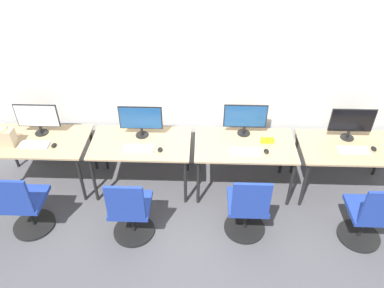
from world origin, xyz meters
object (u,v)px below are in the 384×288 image
Objects in this scene: keyboard_right at (246,152)px; mouse_right at (266,151)px; monitor_right at (245,118)px; monitor_far_right at (352,122)px; office_chair_left at (130,213)px; office_chair_right at (247,210)px; monitor_far_left at (37,118)px; handbag at (2,137)px; office_chair_far_right at (369,218)px; mouse_far_left at (54,145)px; office_chair_far_left at (25,207)px; keyboard_far_right at (353,150)px; monitor_left at (141,120)px; keyboard_far_left at (34,145)px; mouse_far_right at (374,149)px; keyboard_left at (139,149)px; mouse_left at (160,150)px.

mouse_right is at bearing 2.36° from keyboard_right.
monitor_far_right is at bearing -2.29° from monitor_right.
office_chair_right is at bearing 3.99° from office_chair_left.
monitor_far_left is at bearing 173.93° from mouse_right.
office_chair_right is at bearing -12.78° from handbag.
office_chair_right is at bearing 176.62° from office_chair_far_right.
mouse_far_left is 1.00× the size of mouse_right.
office_chair_far_left is 2.52× the size of keyboard_far_right.
office_chair_right is at bearing -35.68° from monitor_left.
handbag is at bearing 178.81° from mouse_far_left.
office_chair_left reaches higher than keyboard_far_left.
keyboard_right is at bearing -0.95° from mouse_far_left.
monitor_far_right is 1.48× the size of keyboard_far_right.
mouse_far_right is at bearing 3.88° from keyboard_right.
office_chair_far_left is at bearing -165.32° from monitor_far_right.
office_chair_far_right is at bearing -10.82° from keyboard_far_left.
keyboard_left is 0.26m from mouse_left.
office_chair_far_left reaches higher than keyboard_left.
office_chair_far_right is at bearing -39.62° from monitor_right.
monitor_right reaches higher than keyboard_far_left.
monitor_left is at bearing 90.00° from keyboard_left.
office_chair_far_left is 3.03× the size of handbag.
keyboard_right is at bearing -13.33° from monitor_left.
mouse_left is (1.54, -0.05, 0.01)m from keyboard_far_left.
mouse_far_left is 0.17× the size of monitor_left.
monitor_left reaches higher than office_chair_far_left.
keyboard_left is at bearing 88.77° from office_chair_left.
office_chair_left is at bearing -155.14° from mouse_right.
monitor_right is (1.30, 1.09, 0.57)m from office_chair_left.
keyboard_far_left is 4.01× the size of mouse_left.
office_chair_left is 2.52× the size of keyboard_far_right.
keyboard_far_left and keyboard_far_right have the same top height.
mouse_far_left is 1.31m from office_chair_left.
monitor_far_left is at bearing 34.95° from handbag.
office_chair_far_left is 10.10× the size of mouse_right.
office_chair_left is 1.70× the size of monitor_right.
keyboard_right is at bearing 28.43° from office_chair_left.
monitor_right is (2.57, 0.08, 0.00)m from monitor_far_left.
office_chair_right is at bearing -90.36° from monitor_right.
monitor_far_left is at bearing 141.42° from office_chair_left.
mouse_far_left is at bearing -47.53° from monitor_far_left.
mouse_far_left is 3.63m from monitor_far_right.
keyboard_left is 1.20× the size of handbag.
keyboard_far_right is at bearing 3.32° from keyboard_right.
keyboard_far_left is at bearing 169.18° from office_chair_far_right.
mouse_left is 1.24m from office_chair_right.
keyboard_right is 1.00× the size of keyboard_far_right.
mouse_right is 1.32m from office_chair_far_right.
office_chair_far_right is (2.60, 0.01, 0.00)m from office_chair_left.
monitor_far_left reaches higher than mouse_right.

